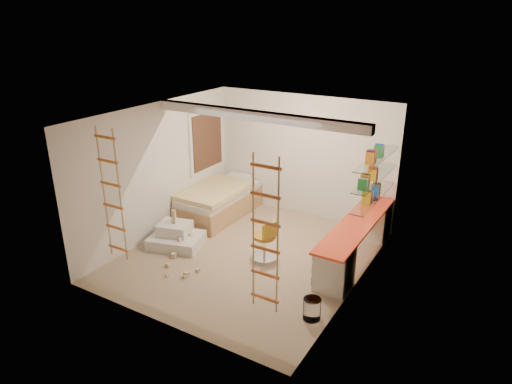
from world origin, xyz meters
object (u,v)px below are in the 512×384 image
Objects in this scene: desk at (356,240)px; swivel_chair at (265,245)px; play_platform at (176,237)px; bed at (219,201)px.

desk is 3.63× the size of swivel_chair.
play_platform is (-1.72, -0.38, -0.12)m from swivel_chair.
bed is 2.15m from swivel_chair.
play_platform is at bearing -86.87° from bed.
bed is 1.79× the size of play_platform.
bed reaches higher than play_platform.
bed is 1.56m from play_platform.
swivel_chair is 1.77m from play_platform.
swivel_chair reaches higher than desk.
bed is at bearing 93.13° from play_platform.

